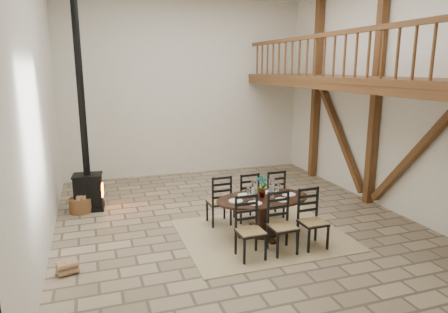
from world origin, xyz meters
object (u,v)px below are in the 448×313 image
object	(u,v)px
dining_table	(262,215)
log_basket	(81,204)
log_stack	(68,268)
wood_stove	(86,160)

from	to	relation	value
dining_table	log_basket	size ratio (longest dim) A/B	4.12
dining_table	log_basket	bearing A→B (deg)	142.21
dining_table	log_basket	world-z (taller)	dining_table
log_basket	log_stack	distance (m)	2.79
log_basket	wood_stove	bearing A→B (deg)	32.06
wood_stove	log_basket	distance (m)	0.98
dining_table	wood_stove	xyz separation A→B (m)	(-3.08, 2.51, 0.74)
log_basket	log_stack	bearing A→B (deg)	-93.40
log_basket	log_stack	xyz separation A→B (m)	(-0.17, -2.78, -0.07)
dining_table	wood_stove	bearing A→B (deg)	139.43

